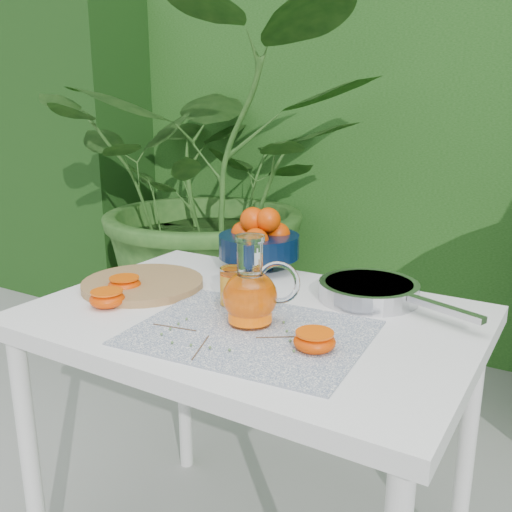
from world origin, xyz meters
The scene contains 11 objects.
hedge_backdrop centered at (0.06, 2.06, 1.19)m, with size 8.00×1.65×2.50m.
potted_plant_left centered at (-0.85, 1.20, 0.82)m, with size 1.64×1.64×1.64m, color #234F1B.
white_table centered at (0.09, -0.03, 0.67)m, with size 1.00×0.70×0.75m.
placemat centered at (0.15, -0.13, 0.75)m, with size 0.48×0.37×0.00m, color #0D224C.
cutting_board centered at (-0.24, -0.02, 0.76)m, with size 0.31×0.31×0.02m, color olive.
fruit_bowl centered at (-0.07, 0.28, 0.83)m, with size 0.30×0.30×0.18m.
juice_pitcher centered at (0.13, -0.09, 0.82)m, with size 0.18×0.15×0.20m.
juice_tumbler centered at (0.03, -0.01, 0.80)m, with size 0.07×0.07×0.09m.
saute_pan centered at (0.29, 0.20, 0.77)m, with size 0.44×0.31×0.05m.
orange_halves centered at (-0.06, -0.13, 0.77)m, with size 0.66×0.20×0.04m.
thyme_sprigs centered at (0.12, -0.19, 0.76)m, with size 0.34×0.25×0.01m.
Camera 1 is at (0.74, -1.07, 1.22)m, focal length 40.00 mm.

